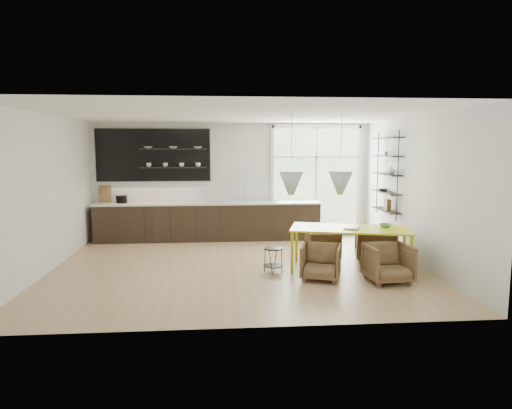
# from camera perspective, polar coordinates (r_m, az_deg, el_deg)

# --- Properties ---
(room) EXTENTS (7.02, 6.01, 2.91)m
(room) POSITION_cam_1_polar(r_m,az_deg,el_deg) (9.76, 0.77, 2.27)
(room) COLOR tan
(room) RESTS_ON ground
(kitchen_run) EXTENTS (5.54, 0.69, 2.75)m
(kitchen_run) POSITION_cam_1_polar(r_m,az_deg,el_deg) (11.40, -6.43, -1.43)
(kitchen_run) COLOR black
(kitchen_run) RESTS_ON ground
(right_shelving) EXTENTS (0.26, 1.22, 1.90)m
(right_shelving) POSITION_cam_1_polar(r_m,az_deg,el_deg) (10.46, 16.10, 3.37)
(right_shelving) COLOR black
(right_shelving) RESTS_ON ground
(dining_table) EXTENTS (2.36, 1.52, 0.80)m
(dining_table) POSITION_cam_1_polar(r_m,az_deg,el_deg) (8.73, 11.69, -3.23)
(dining_table) COLOR yellow
(dining_table) RESTS_ON ground
(armchair_back_left) EXTENTS (0.65, 0.67, 0.60)m
(armchair_back_left) POSITION_cam_1_polar(r_m,az_deg,el_deg) (9.53, 8.30, -4.99)
(armchair_back_left) COLOR brown
(armchair_back_left) RESTS_ON ground
(armchair_back_right) EXTENTS (0.95, 0.97, 0.73)m
(armchair_back_right) POSITION_cam_1_polar(r_m,az_deg,el_deg) (9.59, 14.70, -4.68)
(armchair_back_right) COLOR brown
(armchair_back_right) RESTS_ON ground
(armchair_front_left) EXTENTS (0.84, 0.85, 0.62)m
(armchair_front_left) POSITION_cam_1_polar(r_m,az_deg,el_deg) (8.08, 8.11, -7.12)
(armchair_front_left) COLOR brown
(armchair_front_left) RESTS_ON ground
(armchair_front_right) EXTENTS (0.76, 0.78, 0.66)m
(armchair_front_right) POSITION_cam_1_polar(r_m,az_deg,el_deg) (8.16, 16.20, -7.05)
(armchair_front_right) COLOR brown
(armchair_front_right) RESTS_ON ground
(wire_stool) EXTENTS (0.37, 0.37, 0.46)m
(wire_stool) POSITION_cam_1_polar(r_m,az_deg,el_deg) (8.43, 2.17, -6.54)
(wire_stool) COLOR black
(wire_stool) RESTS_ON ground
(table_book) EXTENTS (0.37, 0.41, 0.03)m
(table_book) POSITION_cam_1_polar(r_m,az_deg,el_deg) (8.66, 11.08, -2.82)
(table_book) COLOR white
(table_book) RESTS_ON dining_table
(table_bowl) EXTENTS (0.23, 0.23, 0.07)m
(table_bowl) POSITION_cam_1_polar(r_m,az_deg,el_deg) (8.94, 15.86, -2.54)
(table_bowl) COLOR #4D8855
(table_bowl) RESTS_ON dining_table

